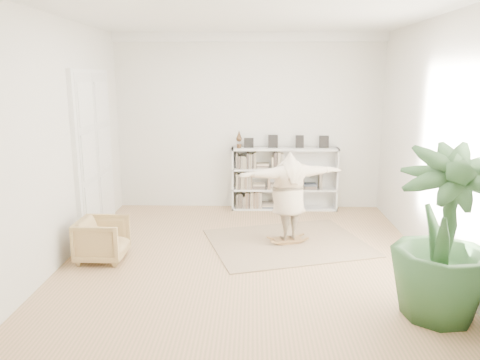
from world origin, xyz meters
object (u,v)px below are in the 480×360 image
Objects in this scene: houseplant at (444,234)px; armchair at (102,239)px; bookshelf at (284,179)px; rocker_board at (288,240)px; person at (289,194)px.

armchair is at bearing 160.17° from houseplant.
rocker_board is (-0.07, -2.10, -0.57)m from bookshelf.
rocker_board is 3.01m from houseplant.
person is (2.87, 0.79, 0.52)m from armchair.
armchair is 4.76m from houseplant.
rocker_board is at bearing 123.20° from houseplant.
person is 2.86m from houseplant.
person is at bearing -73.83° from armchair.
armchair is 2.99m from rocker_board.
bookshelf is 3.08× the size of armchair.
person reaches higher than armchair.
bookshelf is 4.13m from armchair.
armchair is 3.02m from person.
houseplant reaches higher than bookshelf.
armchair is 1.38× the size of rocker_board.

